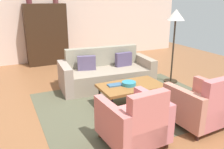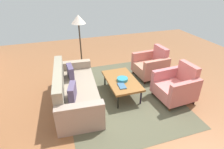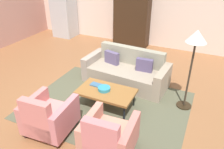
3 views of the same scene
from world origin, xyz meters
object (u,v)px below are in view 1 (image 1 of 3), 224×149
cabinet (46,35)px  floor_lamp (175,22)px  couch (106,73)px  fruit_bowl (129,84)px  armchair_left (135,123)px  coffee_table (131,87)px  armchair_right (201,107)px  book_stack (115,85)px

cabinet → floor_lamp: bearing=-51.8°
couch → floor_lamp: bearing=167.2°
cabinet → fruit_bowl: bearing=-78.1°
fruit_bowl → floor_lamp: 2.01m
armchair_left → floor_lamp: 3.05m
floor_lamp → coffee_table: bearing=-154.8°
armchair_right → floor_lamp: floor_lamp is taller
armchair_left → fruit_bowl: (0.55, 1.17, 0.10)m
armchair_left → cabinet: (-0.24, 4.90, 0.56)m
couch → armchair_right: armchair_right is taller
cabinet → coffee_table: bearing=-77.4°
coffee_table → floor_lamp: size_ratio=0.70×
fruit_bowl → book_stack: (-0.24, 0.10, -0.02)m
book_stack → cabinet: 3.70m
couch → fruit_bowl: couch is taller
coffee_table → book_stack: 0.31m
armchair_right → floor_lamp: bearing=60.3°
coffee_table → book_stack: book_stack is taller
couch → floor_lamp: size_ratio=1.26×
armchair_right → floor_lamp: (0.93, 1.89, 1.10)m
cabinet → armchair_right: bearing=-73.7°
book_stack → cabinet: size_ratio=0.15×
armchair_right → book_stack: (-0.89, 1.27, 0.07)m
coffee_table → floor_lamp: 2.01m
armchair_left → book_stack: armchair_left is taller
couch → cabinet: bearing=-67.7°
fruit_bowl → cabinet: cabinet is taller
cabinet → floor_lamp: 3.87m
couch → cabinet: cabinet is taller
coffee_table → fruit_bowl: (-0.05, 0.00, 0.07)m
armchair_right → coffee_table: bearing=114.0°
couch → floor_lamp: 1.97m
armchair_right → fruit_bowl: 1.34m
fruit_bowl → floor_lamp: (1.58, 0.72, 1.00)m
couch → book_stack: size_ratio=7.76×
couch → book_stack: (-0.29, -1.08, 0.13)m
coffee_table → cabinet: (-0.83, 3.73, 0.53)m
fruit_bowl → couch: bearing=87.4°
armchair_left → fruit_bowl: size_ratio=3.33×
coffee_table → cabinet: bearing=102.6°
coffee_table → armchair_right: (0.60, -1.17, -0.03)m
couch → book_stack: 1.13m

